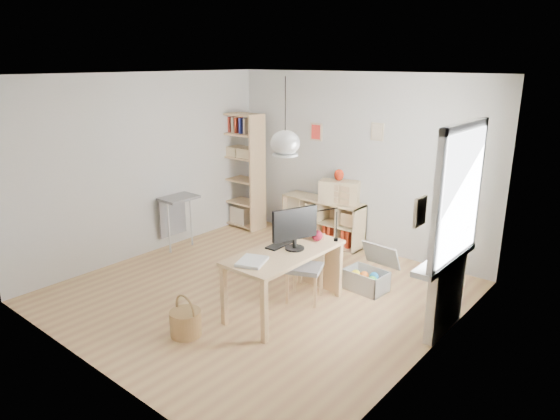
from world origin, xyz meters
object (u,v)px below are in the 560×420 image
Objects in this scene: desk at (285,258)px; tall_bookshelf at (241,166)px; cube_shelf at (323,223)px; chair at (306,263)px; drawer_chest at (339,192)px; storage_chest at (369,276)px; monitor at (295,226)px.

tall_bookshelf is (-2.59, 1.95, 0.43)m from desk.
desk reaches higher than cube_shelf.
cube_shelf is 0.70× the size of tall_bookshelf.
chair is (2.59, -1.55, -0.62)m from tall_bookshelf.
drawer_chest is at bearing 7.26° from tall_bookshelf.
storage_chest is (0.48, 1.13, -0.48)m from desk.
monitor is (0.05, 0.11, 0.37)m from desk.
storage_chest is at bearing -62.32° from drawer_chest.
chair is (1.03, -1.83, 0.17)m from cube_shelf.
tall_bookshelf is at bearing 169.24° from storage_chest.
tall_bookshelf reaches higher than cube_shelf.
tall_bookshelf is 3.30m from storage_chest.
cube_shelf is at bearing 10.19° from tall_bookshelf.
tall_bookshelf is 3.08m from chair.
cube_shelf is at bearing 148.00° from storage_chest.
tall_bookshelf is at bearing 165.82° from monitor.
desk is 2.72× the size of monitor.
monitor is 0.90× the size of drawer_chest.
desk reaches higher than storage_chest.
drawer_chest is (-1.18, 1.06, 0.71)m from storage_chest.
desk is at bearing -114.11° from chair.
drawer_chest reaches higher than storage_chest.
storage_chest is 1.14× the size of monitor.
chair reaches higher than desk.
cube_shelf is 2.29× the size of drawer_chest.
desk is 2.48m from cube_shelf.
cube_shelf is 2.24× the size of storage_chest.
monitor is 2.21m from drawer_chest.
monitor is at bearing -108.58° from storage_chest.
desk is 2.31m from drawer_chest.
tall_bookshelf is at bearing 125.74° from chair.
monitor reaches higher than chair.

